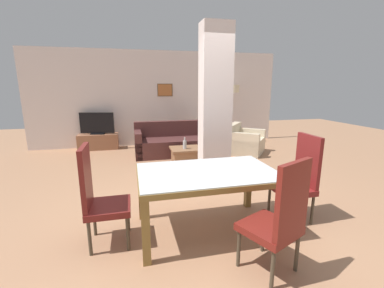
{
  "coord_description": "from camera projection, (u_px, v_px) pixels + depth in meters",
  "views": [
    {
      "loc": [
        -0.83,
        -2.71,
        1.71
      ],
      "look_at": [
        0.0,
        0.78,
        0.9
      ],
      "focal_mm": 24.0,
      "sensor_mm": 36.0,
      "label": 1
    }
  ],
  "objects": [
    {
      "name": "divider_pillar",
      "position": [
        215.0,
        108.0,
        4.31
      ],
      "size": [
        0.5,
        0.35,
        2.7
      ],
      "color": "silver",
      "rests_on": "ground_plane"
    },
    {
      "name": "dining_chair_head_right",
      "position": [
        299.0,
        177.0,
        3.29
      ],
      "size": [
        0.46,
        0.46,
        1.12
      ],
      "rotation": [
        0.0,
        0.0,
        1.57
      ],
      "color": "maroon",
      "rests_on": "ground_plane"
    },
    {
      "name": "sofa",
      "position": [
        178.0,
        143.0,
        6.59
      ],
      "size": [
        2.16,
        0.88,
        0.82
      ],
      "rotation": [
        0.0,
        0.0,
        3.14
      ],
      "color": "#4E2927",
      "rests_on": "ground_plane"
    },
    {
      "name": "coffee_table",
      "position": [
        186.0,
        156.0,
        5.68
      ],
      "size": [
        0.66,
        0.58,
        0.38
      ],
      "color": "#946644",
      "rests_on": "ground_plane"
    },
    {
      "name": "floor_lamp",
      "position": [
        233.0,
        94.0,
        7.62
      ],
      "size": [
        0.39,
        0.39,
        1.75
      ],
      "color": "#B7B7BC",
      "rests_on": "ground_plane"
    },
    {
      "name": "tv_stand",
      "position": [
        98.0,
        142.0,
        7.09
      ],
      "size": [
        1.06,
        0.4,
        0.42
      ],
      "color": "#976043",
      "rests_on": "ground_plane"
    },
    {
      "name": "ground_plane",
      "position": [
        207.0,
        229.0,
        3.14
      ],
      "size": [
        18.0,
        18.0,
        0.0
      ],
      "primitive_type": "plane",
      "color": "#A77856"
    },
    {
      "name": "bottle",
      "position": [
        185.0,
        144.0,
        5.56
      ],
      "size": [
        0.08,
        0.08,
        0.25
      ],
      "color": "#B2B7BC",
      "rests_on": "coffee_table"
    },
    {
      "name": "tv_screen",
      "position": [
        97.0,
        124.0,
        6.98
      ],
      "size": [
        0.91,
        0.27,
        0.59
      ],
      "rotation": [
        0.0,
        0.0,
        2.93
      ],
      "color": "black",
      "rests_on": "tv_stand"
    },
    {
      "name": "dining_chair_head_left",
      "position": [
        99.0,
        195.0,
        2.74
      ],
      "size": [
        0.46,
        0.46,
        1.12
      ],
      "rotation": [
        0.0,
        0.0,
        -1.57
      ],
      "color": "maroon",
      "rests_on": "ground_plane"
    },
    {
      "name": "armchair",
      "position": [
        244.0,
        143.0,
        6.69
      ],
      "size": [
        1.22,
        1.22,
        0.75
      ],
      "rotation": [
        0.0,
        0.0,
        4.03
      ],
      "color": "beige",
      "rests_on": "ground_plane"
    },
    {
      "name": "back_wall",
      "position": [
        159.0,
        99.0,
        7.5
      ],
      "size": [
        7.2,
        0.09,
        2.7
      ],
      "color": "silver",
      "rests_on": "ground_plane"
    },
    {
      "name": "dining_table",
      "position": [
        207.0,
        183.0,
        3.01
      ],
      "size": [
        1.6,
        1.02,
        0.75
      ],
      "color": "olive",
      "rests_on": "ground_plane"
    },
    {
      "name": "dining_chair_near_right",
      "position": [
        279.0,
        217.0,
        2.27
      ],
      "size": [
        0.61,
        0.61,
        1.12
      ],
      "rotation": [
        0.0,
        0.0,
        0.43
      ],
      "color": "maroon",
      "rests_on": "ground_plane"
    }
  ]
}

